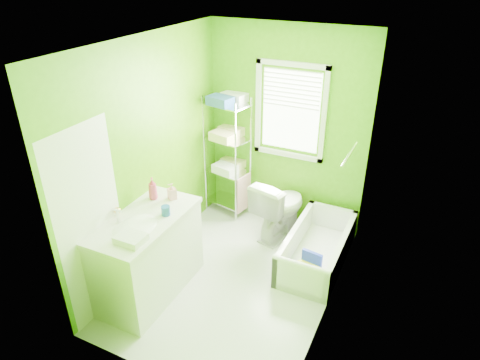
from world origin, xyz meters
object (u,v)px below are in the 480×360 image
at_px(bathtub, 316,253).
at_px(toilet, 280,207).
at_px(wire_shelf_unit, 229,143).
at_px(vanity, 148,254).

relative_size(bathtub, toilet, 1.64).
height_order(bathtub, wire_shelf_unit, wire_shelf_unit).
xyz_separation_m(vanity, wire_shelf_unit, (0.02, 1.86, 0.55)).
bearing_deg(vanity, wire_shelf_unit, 89.51).
bearing_deg(toilet, wire_shelf_unit, -3.85).
height_order(bathtub, vanity, vanity).
distance_m(bathtub, wire_shelf_unit, 1.83).
xyz_separation_m(toilet, vanity, (-0.87, -1.61, 0.08)).
height_order(vanity, wire_shelf_unit, wire_shelf_unit).
distance_m(toilet, wire_shelf_unit, 1.09).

